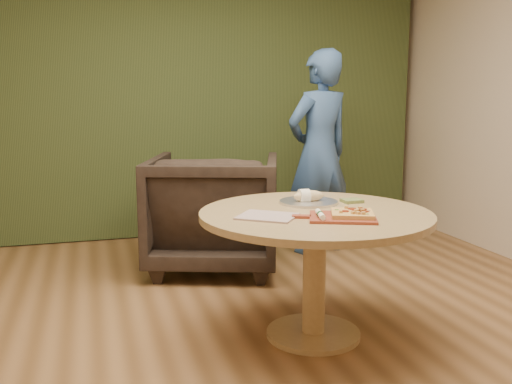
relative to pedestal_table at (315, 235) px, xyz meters
The scene contains 12 objects.
room_shell 0.86m from the pedestal_table, 143.24° to the right, with size 5.04×6.04×2.84m.
curtain 2.83m from the pedestal_table, 95.55° to the left, with size 4.80×0.14×2.78m, color #2D3C1B.
pedestal_table is the anchor object (origin of this frame).
pizza_paddle 0.27m from the pedestal_table, 75.61° to the right, with size 0.47×0.39×0.01m.
flatbread_pizza 0.31m from the pedestal_table, 61.43° to the right, with size 0.29×0.29×0.04m.
cutlery_roll 0.28m from the pedestal_table, 105.71° to the right, with size 0.07×0.20×0.03m.
newspaper 0.35m from the pedestal_table, 167.42° to the right, with size 0.30×0.25×0.01m, color beige.
serving_tray 0.29m from the pedestal_table, 77.34° to the left, with size 0.36×0.36×0.02m.
bread_roll 0.31m from the pedestal_table, 79.34° to the left, with size 0.19×0.09×0.09m.
green_packet 0.40m from the pedestal_table, 30.89° to the left, with size 0.12×0.10×0.02m, color #51632C.
armchair 1.51m from the pedestal_table, 100.28° to the left, with size 1.00×0.94×1.03m, color black.
person_standing 1.87m from the pedestal_table, 66.74° to the left, with size 0.65×0.43×1.79m, color #345689.
Camera 1 is at (-0.96, -2.75, 1.41)m, focal length 40.00 mm.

